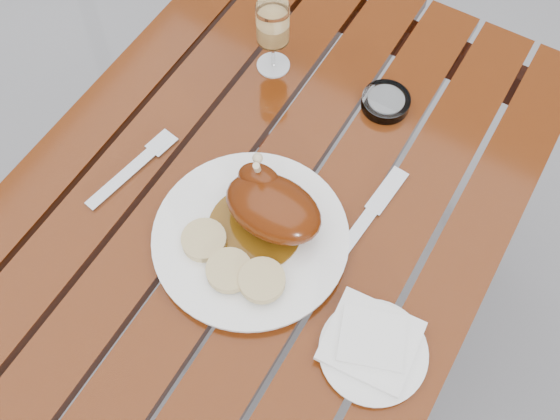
% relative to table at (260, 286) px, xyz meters
% --- Properties ---
extents(ground, '(60.00, 60.00, 0.00)m').
position_rel_table_xyz_m(ground, '(0.00, 0.00, -0.38)').
color(ground, slate).
rests_on(ground, ground).
extents(table, '(0.80, 1.20, 0.75)m').
position_rel_table_xyz_m(table, '(0.00, 0.00, 0.00)').
color(table, '#65280C').
rests_on(table, ground).
extents(dinner_plate, '(0.41, 0.41, 0.02)m').
position_rel_table_xyz_m(dinner_plate, '(0.03, -0.06, 0.39)').
color(dinner_plate, white).
rests_on(dinner_plate, table).
extents(roast_duck, '(0.18, 0.16, 0.12)m').
position_rel_table_xyz_m(roast_duck, '(0.04, -0.02, 0.44)').
color(roast_duck, '#633B0B').
rests_on(roast_duck, dinner_plate).
extents(bread_dumplings, '(0.19, 0.10, 0.02)m').
position_rel_table_xyz_m(bread_dumplings, '(0.04, -0.12, 0.41)').
color(bread_dumplings, '#D3B681').
rests_on(bread_dumplings, dinner_plate).
extents(wine_glass, '(0.07, 0.07, 0.15)m').
position_rel_table_xyz_m(wine_glass, '(-0.13, 0.28, 0.45)').
color(wine_glass, '#F9C671').
rests_on(wine_glass, table).
extents(side_plate, '(0.16, 0.16, 0.01)m').
position_rel_table_xyz_m(side_plate, '(0.29, -0.12, 0.38)').
color(side_plate, white).
rests_on(side_plate, table).
extents(napkin, '(0.14, 0.13, 0.01)m').
position_rel_table_xyz_m(napkin, '(0.28, -0.11, 0.39)').
color(napkin, white).
rests_on(napkin, side_plate).
extents(ashtray, '(0.10, 0.10, 0.02)m').
position_rel_table_xyz_m(ashtray, '(0.10, 0.30, 0.39)').
color(ashtray, '#B2B7BC').
rests_on(ashtray, table).
extents(fork, '(0.05, 0.18, 0.01)m').
position_rel_table_xyz_m(fork, '(-0.22, -0.06, 0.38)').
color(fork, gray).
rests_on(fork, table).
extents(knife, '(0.04, 0.22, 0.01)m').
position_rel_table_xyz_m(knife, '(0.17, 0.04, 0.38)').
color(knife, gray).
rests_on(knife, table).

